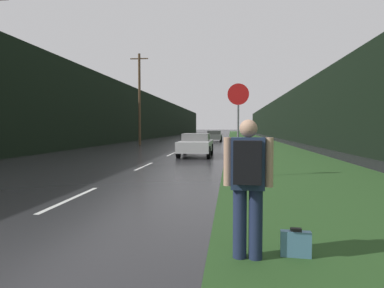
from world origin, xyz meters
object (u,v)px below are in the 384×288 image
object	(u,v)px
hitchhiker_with_backpack	(248,180)
suitcase	(296,244)
car_passing_near	(196,144)
car_passing_far	(214,136)
stop_sign	(238,119)

from	to	relation	value
hitchhiker_with_backpack	suitcase	distance (m)	1.08
hitchhiker_with_backpack	car_passing_near	distance (m)	16.13
car_passing_near	car_passing_far	world-z (taller)	car_passing_near
suitcase	car_passing_near	bearing A→B (deg)	105.13
car_passing_near	car_passing_far	size ratio (longest dim) A/B	0.93
stop_sign	hitchhiker_with_backpack	world-z (taller)	stop_sign
suitcase	stop_sign	bearing A→B (deg)	99.44
stop_sign	car_passing_far	size ratio (longest dim) A/B	0.67
suitcase	car_passing_far	size ratio (longest dim) A/B	0.08
stop_sign	suitcase	xyz separation A→B (m)	(0.61, -7.27, -1.81)
stop_sign	car_passing_far	bearing A→B (deg)	94.27
stop_sign	suitcase	bearing A→B (deg)	-85.24
stop_sign	car_passing_far	distance (m)	31.06
hitchhiker_with_backpack	car_passing_far	world-z (taller)	hitchhiker_with_backpack
hitchhiker_with_backpack	car_passing_far	xyz separation A→B (m)	(-2.28, 38.38, -0.36)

